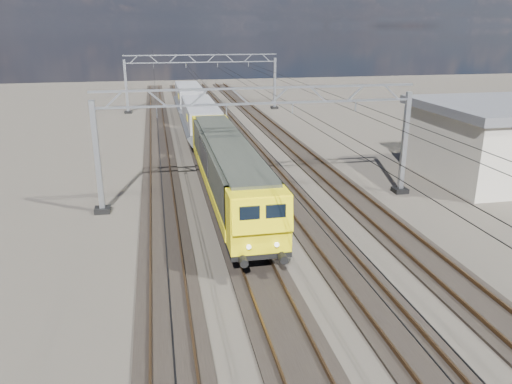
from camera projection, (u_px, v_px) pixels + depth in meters
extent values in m
plane|color=#2A251F|center=(274.00, 225.00, 27.58)|extent=(160.00, 160.00, 0.00)
cube|color=black|center=(164.00, 233.00, 26.44)|extent=(2.60, 140.00, 0.12)
cube|color=brown|center=(150.00, 231.00, 26.26)|extent=(0.08, 140.00, 0.16)
cube|color=brown|center=(178.00, 229.00, 26.53)|extent=(0.08, 140.00, 0.16)
cube|color=black|center=(239.00, 227.00, 27.19)|extent=(2.60, 140.00, 0.12)
cube|color=brown|center=(226.00, 225.00, 27.01)|extent=(0.08, 140.00, 0.16)
cube|color=brown|center=(252.00, 223.00, 27.27)|extent=(0.08, 140.00, 0.16)
cube|color=black|center=(309.00, 222.00, 27.94)|extent=(2.60, 140.00, 0.12)
cube|color=brown|center=(297.00, 220.00, 27.75)|extent=(0.08, 140.00, 0.16)
cube|color=brown|center=(321.00, 218.00, 28.02)|extent=(0.08, 140.00, 0.16)
cube|color=black|center=(376.00, 217.00, 28.68)|extent=(2.60, 140.00, 0.12)
cube|color=brown|center=(364.00, 215.00, 28.50)|extent=(0.08, 140.00, 0.16)
cube|color=brown|center=(388.00, 213.00, 28.77)|extent=(0.08, 140.00, 0.16)
cube|color=#999EA6|center=(97.00, 158.00, 28.49)|extent=(0.30, 0.30, 6.60)
cube|color=#999EA6|center=(404.00, 144.00, 32.03)|extent=(0.30, 0.30, 6.60)
cube|color=black|center=(103.00, 210.00, 29.48)|extent=(0.90, 0.90, 0.30)
cube|color=black|center=(400.00, 190.00, 33.03)|extent=(0.90, 0.90, 0.30)
cube|color=#999EA6|center=(260.00, 88.00, 29.07)|extent=(19.30, 0.18, 0.12)
cube|color=#999EA6|center=(260.00, 103.00, 29.36)|extent=(19.30, 0.18, 0.12)
cube|color=#999EA6|center=(114.00, 100.00, 27.66)|extent=(1.03, 0.10, 0.94)
cube|color=#999EA6|center=(157.00, 98.00, 28.11)|extent=(1.03, 0.10, 0.94)
cube|color=#999EA6|center=(199.00, 97.00, 28.55)|extent=(1.03, 0.10, 0.94)
cube|color=#999EA6|center=(240.00, 96.00, 28.99)|extent=(1.03, 0.10, 0.94)
cube|color=#999EA6|center=(280.00, 95.00, 29.44)|extent=(1.03, 0.10, 0.94)
cube|color=#999EA6|center=(318.00, 94.00, 29.88)|extent=(1.03, 0.10, 0.94)
cube|color=#999EA6|center=(355.00, 93.00, 30.33)|extent=(1.03, 0.10, 0.94)
cube|color=#999EA6|center=(392.00, 92.00, 30.77)|extent=(1.03, 0.10, 0.94)
cube|color=#999EA6|center=(157.00, 112.00, 28.34)|extent=(0.06, 0.06, 0.65)
cube|color=#999EA6|center=(226.00, 110.00, 29.09)|extent=(0.06, 0.06, 0.65)
cube|color=#999EA6|center=(293.00, 108.00, 29.84)|extent=(0.06, 0.06, 0.65)
cube|color=#999EA6|center=(356.00, 106.00, 30.58)|extent=(0.06, 0.06, 0.65)
cube|color=#999EA6|center=(126.00, 87.00, 61.97)|extent=(0.30, 0.30, 6.60)
cube|color=#999EA6|center=(275.00, 84.00, 65.52)|extent=(0.30, 0.30, 6.60)
cube|color=black|center=(128.00, 112.00, 62.97)|extent=(0.90, 0.90, 0.30)
cube|color=black|center=(274.00, 108.00, 66.51)|extent=(0.90, 0.90, 0.30)
cube|color=#999EA6|center=(201.00, 55.00, 62.56)|extent=(19.30, 0.18, 0.12)
cube|color=#999EA6|center=(202.00, 62.00, 62.84)|extent=(19.30, 0.18, 0.12)
cube|color=#999EA6|center=(134.00, 59.00, 61.15)|extent=(1.03, 0.10, 0.94)
cube|color=#999EA6|center=(154.00, 59.00, 61.59)|extent=(1.03, 0.10, 0.94)
cube|color=#999EA6|center=(173.00, 59.00, 62.04)|extent=(1.03, 0.10, 0.94)
cube|color=#999EA6|center=(192.00, 59.00, 62.48)|extent=(1.03, 0.10, 0.94)
cube|color=#999EA6|center=(211.00, 58.00, 62.92)|extent=(1.03, 0.10, 0.94)
cube|color=#999EA6|center=(230.00, 58.00, 63.37)|extent=(1.03, 0.10, 0.94)
cube|color=#999EA6|center=(248.00, 58.00, 63.81)|extent=(1.03, 0.10, 0.94)
cube|color=#999EA6|center=(266.00, 58.00, 64.25)|extent=(1.03, 0.10, 0.94)
cube|color=#999EA6|center=(153.00, 66.00, 61.83)|extent=(0.06, 0.06, 0.65)
cube|color=#999EA6|center=(186.00, 65.00, 62.57)|extent=(0.06, 0.06, 0.65)
cube|color=#999EA6|center=(218.00, 65.00, 63.32)|extent=(0.06, 0.06, 0.65)
cube|color=#999EA6|center=(248.00, 64.00, 64.07)|extent=(0.06, 0.06, 0.65)
cylinder|color=black|center=(156.00, 107.00, 32.17)|extent=(0.03, 140.00, 0.03)
cylinder|color=black|center=(156.00, 100.00, 32.01)|extent=(0.03, 140.00, 0.03)
cylinder|color=black|center=(218.00, 105.00, 32.91)|extent=(0.03, 140.00, 0.03)
cylinder|color=black|center=(218.00, 98.00, 32.75)|extent=(0.03, 140.00, 0.03)
cylinder|color=black|center=(277.00, 104.00, 33.66)|extent=(0.03, 140.00, 0.03)
cylinder|color=black|center=(277.00, 96.00, 33.50)|extent=(0.03, 140.00, 0.03)
cylinder|color=black|center=(333.00, 102.00, 34.41)|extent=(0.03, 140.00, 0.03)
cylinder|color=black|center=(333.00, 95.00, 34.25)|extent=(0.03, 140.00, 0.03)
cube|color=black|center=(247.00, 234.00, 24.61)|extent=(2.20, 3.60, 0.60)
cube|color=black|center=(215.00, 165.00, 36.70)|extent=(2.20, 3.60, 0.60)
cube|color=black|center=(228.00, 187.00, 30.53)|extent=(2.65, 20.00, 0.25)
cube|color=black|center=(228.00, 193.00, 30.65)|extent=(2.20, 4.50, 0.75)
cube|color=#2C3028|center=(228.00, 164.00, 30.08)|extent=(2.65, 17.00, 2.60)
cube|color=#FDE90D|center=(206.00, 181.00, 30.15)|extent=(0.04, 17.00, 0.60)
cube|color=#FDE90D|center=(249.00, 179.00, 30.65)|extent=(0.04, 17.00, 0.60)
cube|color=black|center=(203.00, 156.00, 30.65)|extent=(0.05, 5.00, 1.40)
cube|color=black|center=(247.00, 154.00, 31.16)|extent=(0.05, 5.00, 1.40)
cube|color=#2C3028|center=(227.00, 142.00, 29.65)|extent=(2.25, 18.00, 0.15)
cube|color=#FDE90D|center=(258.00, 219.00, 21.62)|extent=(2.65, 1.80, 2.60)
cube|color=#FDE90D|center=(262.00, 216.00, 20.58)|extent=(2.60, 0.46, 1.52)
cube|color=black|center=(250.00, 215.00, 20.35)|extent=(0.85, 0.08, 0.75)
cube|color=black|center=(276.00, 213.00, 20.55)|extent=(0.85, 0.08, 0.75)
cylinder|color=black|center=(243.00, 262.00, 20.79)|extent=(0.36, 0.50, 0.36)
cylinder|color=black|center=(283.00, 258.00, 21.10)|extent=(0.36, 0.50, 0.36)
cylinder|color=white|center=(249.00, 247.00, 20.74)|extent=(0.20, 0.08, 0.20)
cylinder|color=white|center=(277.00, 245.00, 20.96)|extent=(0.20, 0.08, 0.20)
cube|color=#FDE90D|center=(211.00, 134.00, 38.55)|extent=(2.65, 1.80, 2.60)
cube|color=#FDE90D|center=(209.00, 125.00, 39.27)|extent=(2.60, 0.46, 1.52)
cube|color=black|center=(202.00, 124.00, 39.23)|extent=(0.85, 0.08, 0.75)
cube|color=black|center=(216.00, 124.00, 39.44)|extent=(0.85, 0.08, 0.75)
cylinder|color=black|center=(199.00, 149.00, 39.95)|extent=(0.36, 0.50, 0.36)
cylinder|color=black|center=(220.00, 148.00, 40.26)|extent=(0.36, 0.50, 0.36)
cylinder|color=white|center=(202.00, 141.00, 39.71)|extent=(0.20, 0.08, 0.20)
cylinder|color=white|center=(217.00, 141.00, 39.94)|extent=(0.20, 0.08, 0.20)
cube|color=black|center=(206.00, 145.00, 42.94)|extent=(2.20, 2.60, 0.55)
cube|color=black|center=(197.00, 126.00, 51.31)|extent=(2.20, 2.60, 0.55)
cube|color=black|center=(201.00, 131.00, 47.01)|extent=(2.40, 13.00, 0.20)
cube|color=gray|center=(200.00, 113.00, 46.47)|extent=(2.80, 12.00, 1.80)
cube|color=#43464A|center=(191.00, 126.00, 46.69)|extent=(1.48, 12.00, 1.36)
cube|color=#43464A|center=(211.00, 126.00, 47.04)|extent=(1.48, 12.00, 1.36)
cube|color=#FDE90D|center=(187.00, 118.00, 43.38)|extent=(0.04, 1.20, 0.50)
cube|color=black|center=(193.00, 117.00, 56.15)|extent=(2.20, 2.60, 0.55)
cube|color=black|center=(187.00, 105.00, 64.52)|extent=(2.20, 2.60, 0.55)
cube|color=black|center=(190.00, 108.00, 60.22)|extent=(2.40, 13.00, 0.20)
cube|color=gray|center=(189.00, 94.00, 59.68)|extent=(2.80, 12.00, 1.80)
cube|color=#43464A|center=(182.00, 104.00, 59.89)|extent=(1.48, 12.00, 1.36)
cube|color=#43464A|center=(198.00, 104.00, 60.25)|extent=(1.48, 12.00, 1.36)
cube|color=#FDE90D|center=(179.00, 96.00, 56.59)|extent=(0.04, 1.20, 0.50)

